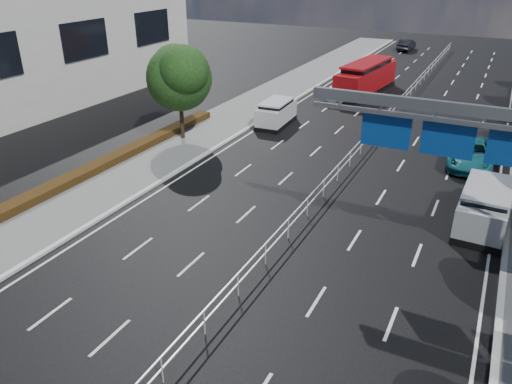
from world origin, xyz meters
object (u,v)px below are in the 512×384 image
at_px(red_bus, 366,77).
at_px(near_car_silver, 338,91).
at_px(parked_car_dark, 505,140).
at_px(overhead_gantry, 469,136).
at_px(white_minivan, 276,113).
at_px(near_car_dark, 406,45).
at_px(silver_minivan, 485,207).
at_px(parked_car_teal, 470,153).

distance_m(red_bus, near_car_silver, 3.73).
relative_size(near_car_silver, parked_car_dark, 0.96).
bearing_deg(parked_car_dark, red_bus, 143.98).
height_order(overhead_gantry, parked_car_dark, overhead_gantry).
xyz_separation_m(white_minivan, red_bus, (3.51, 12.43, 0.63)).
bearing_deg(near_car_dark, white_minivan, 89.85).
bearing_deg(near_car_silver, silver_minivan, 119.90).
xyz_separation_m(near_car_dark, parked_car_dark, (13.70, -36.35, -0.05)).
xyz_separation_m(near_car_dark, parked_car_teal, (11.90, -40.31, 0.03)).
height_order(red_bus, parked_car_teal, red_bus).
relative_size(silver_minivan, parked_car_teal, 0.92).
relative_size(red_bus, parked_car_teal, 1.84).
distance_m(overhead_gantry, white_minivan, 20.55).
bearing_deg(red_bus, overhead_gantry, -61.48).
distance_m(red_bus, silver_minivan, 25.44).
bearing_deg(silver_minivan, white_minivan, 148.97).
bearing_deg(near_car_dark, near_car_silver, 92.66).
bearing_deg(silver_minivan, overhead_gantry, -103.58).
bearing_deg(overhead_gantry, near_car_silver, 118.08).
bearing_deg(overhead_gantry, parked_car_dark, 84.40).
distance_m(white_minivan, silver_minivan, 18.40).
bearing_deg(red_bus, near_car_silver, -109.05).
distance_m(overhead_gantry, near_car_dark, 53.87).
bearing_deg(near_car_silver, red_bus, -120.51).
relative_size(overhead_gantry, red_bus, 1.00).
bearing_deg(silver_minivan, near_car_silver, 127.16).
relative_size(overhead_gantry, silver_minivan, 2.00).
bearing_deg(near_car_dark, silver_minivan, 108.40).
height_order(white_minivan, near_car_silver, white_minivan).
height_order(white_minivan, near_car_dark, white_minivan).
relative_size(red_bus, near_car_silver, 2.23).
distance_m(white_minivan, parked_car_dark, 15.97).
relative_size(overhead_gantry, parked_car_teal, 1.84).
xyz_separation_m(near_car_dark, silver_minivan, (13.25, -48.31, 0.29)).
xyz_separation_m(near_car_silver, parked_car_dark, (13.90, -7.23, -0.09)).
height_order(near_car_silver, parked_car_dark, near_car_silver).
xyz_separation_m(red_bus, near_car_dark, (-1.36, 25.83, -0.82)).
relative_size(overhead_gantry, white_minivan, 2.31).
relative_size(near_car_silver, parked_car_teal, 0.82).
bearing_deg(white_minivan, parked_car_dark, 3.75).
xyz_separation_m(silver_minivan, parked_car_dark, (0.45, 11.96, -0.34)).
bearing_deg(white_minivan, near_car_silver, 74.87).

